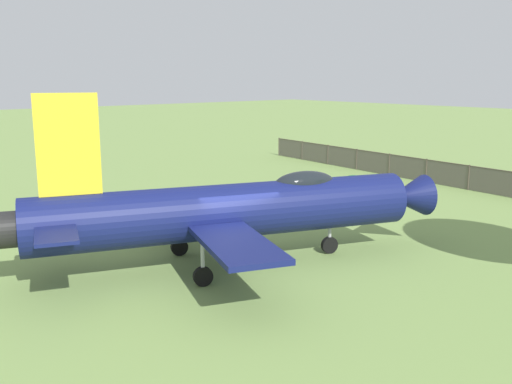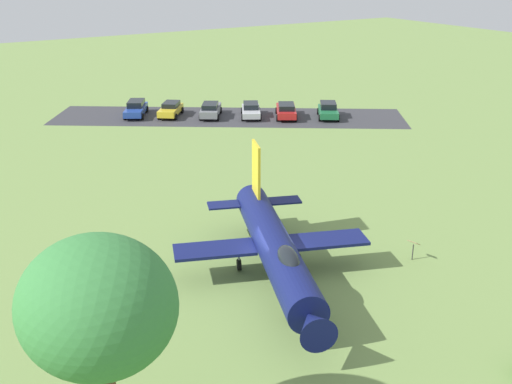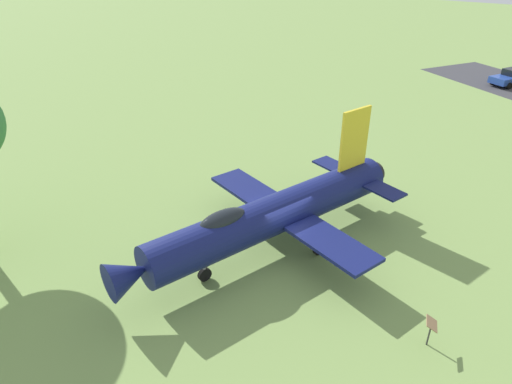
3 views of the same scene
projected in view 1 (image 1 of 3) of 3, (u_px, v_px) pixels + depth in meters
ground_plane at (227, 265)px, 19.01m from camera, size 200.00×200.00×0.00m
display_jet at (238, 209)px, 18.76m from camera, size 14.15×9.90×5.72m
perimeter_fence at (492, 180)px, 30.29m from camera, size 3.70×37.40×1.41m
shrub_near_fence at (353, 186)px, 29.61m from camera, size 1.45×1.51×1.16m
info_plaque at (163, 196)px, 25.76m from camera, size 0.68×0.53×1.14m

